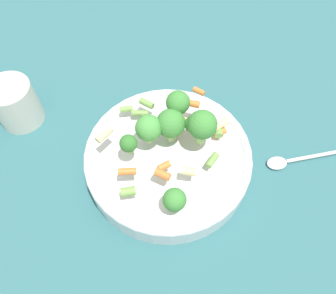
# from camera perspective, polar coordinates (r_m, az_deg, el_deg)

# --- Properties ---
(ground_plane) EXTENTS (3.00, 3.00, 0.00)m
(ground_plane) POSITION_cam_1_polar(r_m,az_deg,el_deg) (0.58, 0.00, -3.30)
(ground_plane) COLOR #2D6066
(bowl) EXTENTS (0.28, 0.28, 0.05)m
(bowl) POSITION_cam_1_polar(r_m,az_deg,el_deg) (0.55, 0.00, -2.00)
(bowl) COLOR silver
(bowl) RESTS_ON ground_plane
(pasta_salad) EXTENTS (0.19, 0.22, 0.07)m
(pasta_salad) POSITION_cam_1_polar(r_m,az_deg,el_deg) (0.51, 1.09, 2.89)
(pasta_salad) COLOR #8CB766
(pasta_salad) RESTS_ON bowl
(cup) EXTENTS (0.08, 0.08, 0.09)m
(cup) POSITION_cam_1_polar(r_m,az_deg,el_deg) (0.66, -25.09, 6.98)
(cup) COLOR silver
(cup) RESTS_ON ground_plane
(spoon) EXTENTS (0.13, 0.12, 0.01)m
(spoon) POSITION_cam_1_polar(r_m,az_deg,el_deg) (0.62, 21.14, -2.10)
(spoon) COLOR silver
(spoon) RESTS_ON ground_plane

